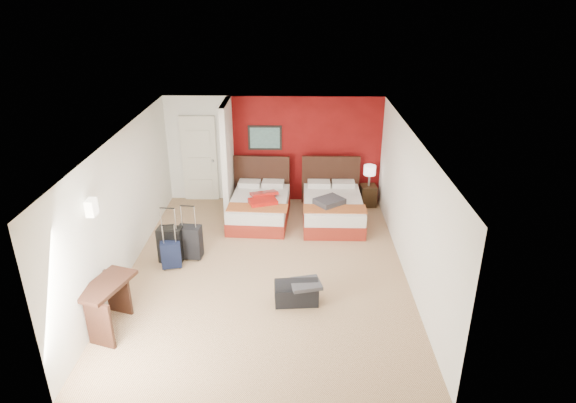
{
  "coord_description": "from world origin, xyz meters",
  "views": [
    {
      "loc": [
        0.52,
        -7.87,
        4.81
      ],
      "look_at": [
        0.37,
        0.8,
        1.0
      ],
      "focal_mm": 31.04,
      "sensor_mm": 36.0,
      "label": 1
    }
  ],
  "objects_px": {
    "red_suitcase_open": "(263,198)",
    "nightstand": "(368,195)",
    "bed_right": "(333,210)",
    "bed_left": "(259,209)",
    "table_lamp": "(369,176)",
    "suitcase_charcoal": "(190,243)",
    "duffel_bag": "(296,293)",
    "suitcase_black": "(171,246)",
    "suitcase_navy": "(171,256)",
    "desk": "(109,306)"
  },
  "relations": [
    {
      "from": "bed_right",
      "to": "desk",
      "type": "height_order",
      "value": "desk"
    },
    {
      "from": "bed_right",
      "to": "duffel_bag",
      "type": "distance_m",
      "value": 3.13
    },
    {
      "from": "bed_left",
      "to": "suitcase_black",
      "type": "bearing_deg",
      "value": -126.84
    },
    {
      "from": "red_suitcase_open",
      "to": "suitcase_charcoal",
      "type": "height_order",
      "value": "suitcase_charcoal"
    },
    {
      "from": "nightstand",
      "to": "suitcase_charcoal",
      "type": "height_order",
      "value": "suitcase_charcoal"
    },
    {
      "from": "suitcase_charcoal",
      "to": "desk",
      "type": "relative_size",
      "value": 0.66
    },
    {
      "from": "suitcase_black",
      "to": "suitcase_navy",
      "type": "relative_size",
      "value": 1.35
    },
    {
      "from": "red_suitcase_open",
      "to": "nightstand",
      "type": "bearing_deg",
      "value": 2.67
    },
    {
      "from": "bed_left",
      "to": "suitcase_charcoal",
      "type": "relative_size",
      "value": 2.79
    },
    {
      "from": "duffel_bag",
      "to": "desk",
      "type": "bearing_deg",
      "value": -170.54
    },
    {
      "from": "desk",
      "to": "red_suitcase_open",
      "type": "bearing_deg",
      "value": 78.44
    },
    {
      "from": "suitcase_navy",
      "to": "desk",
      "type": "bearing_deg",
      "value": -119.71
    },
    {
      "from": "suitcase_charcoal",
      "to": "duffel_bag",
      "type": "relative_size",
      "value": 0.9
    },
    {
      "from": "bed_left",
      "to": "red_suitcase_open",
      "type": "height_order",
      "value": "red_suitcase_open"
    },
    {
      "from": "red_suitcase_open",
      "to": "suitcase_charcoal",
      "type": "relative_size",
      "value": 1.24
    },
    {
      "from": "table_lamp",
      "to": "suitcase_black",
      "type": "relative_size",
      "value": 0.74
    },
    {
      "from": "bed_left",
      "to": "suitcase_navy",
      "type": "height_order",
      "value": "bed_left"
    },
    {
      "from": "nightstand",
      "to": "duffel_bag",
      "type": "bearing_deg",
      "value": -117.9
    },
    {
      "from": "desk",
      "to": "bed_left",
      "type": "bearing_deg",
      "value": 80.26
    },
    {
      "from": "bed_left",
      "to": "nightstand",
      "type": "relative_size",
      "value": 3.53
    },
    {
      "from": "red_suitcase_open",
      "to": "suitcase_black",
      "type": "distance_m",
      "value": 2.37
    },
    {
      "from": "bed_left",
      "to": "suitcase_black",
      "type": "relative_size",
      "value": 2.65
    },
    {
      "from": "bed_left",
      "to": "table_lamp",
      "type": "height_order",
      "value": "table_lamp"
    },
    {
      "from": "bed_right",
      "to": "duffel_bag",
      "type": "height_order",
      "value": "bed_right"
    },
    {
      "from": "red_suitcase_open",
      "to": "nightstand",
      "type": "xyz_separation_m",
      "value": [
        2.39,
        0.95,
        -0.33
      ]
    },
    {
      "from": "table_lamp",
      "to": "duffel_bag",
      "type": "relative_size",
      "value": 0.7
    },
    {
      "from": "bed_left",
      "to": "table_lamp",
      "type": "relative_size",
      "value": 3.59
    },
    {
      "from": "duffel_bag",
      "to": "suitcase_black",
      "type": "bearing_deg",
      "value": 146.54
    },
    {
      "from": "table_lamp",
      "to": "bed_left",
      "type": "bearing_deg",
      "value": -161.24
    },
    {
      "from": "bed_left",
      "to": "bed_right",
      "type": "bearing_deg",
      "value": 1.41
    },
    {
      "from": "table_lamp",
      "to": "suitcase_black",
      "type": "bearing_deg",
      "value": -146.52
    },
    {
      "from": "bed_left",
      "to": "desk",
      "type": "xyz_separation_m",
      "value": [
        -1.98,
        -3.8,
        0.13
      ]
    },
    {
      "from": "bed_right",
      "to": "bed_left",
      "type": "bearing_deg",
      "value": 178.46
    },
    {
      "from": "suitcase_navy",
      "to": "bed_right",
      "type": "bearing_deg",
      "value": 19.03
    },
    {
      "from": "bed_left",
      "to": "red_suitcase_open",
      "type": "xyz_separation_m",
      "value": [
        0.1,
        -0.1,
        0.31
      ]
    },
    {
      "from": "suitcase_black",
      "to": "table_lamp",
      "type": "bearing_deg",
      "value": 38.31
    },
    {
      "from": "suitcase_black",
      "to": "suitcase_charcoal",
      "type": "distance_m",
      "value": 0.36
    },
    {
      "from": "bed_right",
      "to": "duffel_bag",
      "type": "bearing_deg",
      "value": -104.22
    },
    {
      "from": "suitcase_charcoal",
      "to": "suitcase_navy",
      "type": "distance_m",
      "value": 0.47
    },
    {
      "from": "duffel_bag",
      "to": "red_suitcase_open",
      "type": "bearing_deg",
      "value": 98.63
    },
    {
      "from": "bed_right",
      "to": "suitcase_black",
      "type": "height_order",
      "value": "suitcase_black"
    },
    {
      "from": "suitcase_charcoal",
      "to": "nightstand",
      "type": "bearing_deg",
      "value": 40.69
    },
    {
      "from": "red_suitcase_open",
      "to": "duffel_bag",
      "type": "xyz_separation_m",
      "value": [
        0.72,
        -2.98,
        -0.4
      ]
    },
    {
      "from": "suitcase_black",
      "to": "suitcase_charcoal",
      "type": "bearing_deg",
      "value": 27.15
    },
    {
      "from": "bed_right",
      "to": "suitcase_navy",
      "type": "bearing_deg",
      "value": -146.92
    },
    {
      "from": "bed_left",
      "to": "suitcase_charcoal",
      "type": "xyz_separation_m",
      "value": [
        -1.19,
        -1.67,
        0.05
      ]
    },
    {
      "from": "bed_right",
      "to": "table_lamp",
      "type": "height_order",
      "value": "table_lamp"
    },
    {
      "from": "suitcase_black",
      "to": "suitcase_navy",
      "type": "distance_m",
      "value": 0.24
    },
    {
      "from": "suitcase_charcoal",
      "to": "bed_left",
      "type": "bearing_deg",
      "value": 60.91
    },
    {
      "from": "bed_right",
      "to": "table_lamp",
      "type": "xyz_separation_m",
      "value": [
        0.89,
        0.9,
        0.47
      ]
    }
  ]
}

